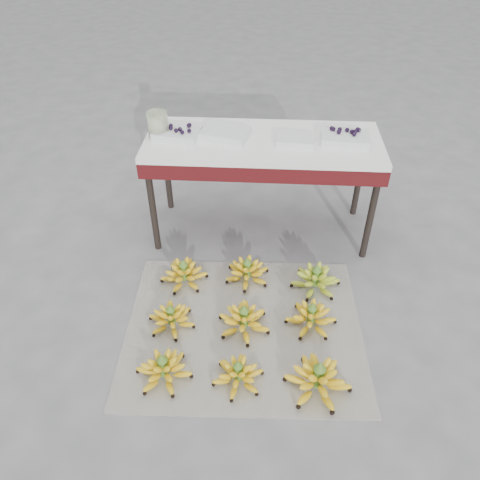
# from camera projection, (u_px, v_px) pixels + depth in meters

# --- Properties ---
(ground) EXTENTS (60.00, 60.00, 0.00)m
(ground) POSITION_uv_depth(u_px,v_px,m) (252.00, 336.00, 2.46)
(ground) COLOR #5B5B5D
(ground) RESTS_ON ground
(newspaper_mat) EXTENTS (1.29, 1.09, 0.01)m
(newspaper_mat) POSITION_uv_depth(u_px,v_px,m) (244.00, 328.00, 2.50)
(newspaper_mat) COLOR silver
(newspaper_mat) RESTS_ON ground
(bunch_front_left) EXTENTS (0.34, 0.34, 0.16)m
(bunch_front_left) POSITION_uv_depth(u_px,v_px,m) (164.00, 369.00, 2.23)
(bunch_front_left) COLOR yellow
(bunch_front_left) RESTS_ON newspaper_mat
(bunch_front_center) EXTENTS (0.25, 0.25, 0.15)m
(bunch_front_center) POSITION_uv_depth(u_px,v_px,m) (238.00, 374.00, 2.21)
(bunch_front_center) COLOR yellow
(bunch_front_center) RESTS_ON newspaper_mat
(bunch_front_right) EXTENTS (0.41, 0.41, 0.19)m
(bunch_front_right) POSITION_uv_depth(u_px,v_px,m) (318.00, 379.00, 2.17)
(bunch_front_right) COLOR yellow
(bunch_front_right) RESTS_ON newspaper_mat
(bunch_mid_left) EXTENTS (0.33, 0.33, 0.15)m
(bunch_mid_left) POSITION_uv_depth(u_px,v_px,m) (171.00, 318.00, 2.48)
(bunch_mid_left) COLOR yellow
(bunch_mid_left) RESTS_ON newspaper_mat
(bunch_mid_center) EXTENTS (0.33, 0.33, 0.17)m
(bunch_mid_center) POSITION_uv_depth(u_px,v_px,m) (244.00, 320.00, 2.46)
(bunch_mid_center) COLOR yellow
(bunch_mid_center) RESTS_ON newspaper_mat
(bunch_mid_right) EXTENTS (0.31, 0.31, 0.16)m
(bunch_mid_right) POSITION_uv_depth(u_px,v_px,m) (311.00, 317.00, 2.48)
(bunch_mid_right) COLOR yellow
(bunch_mid_right) RESTS_ON newspaper_mat
(bunch_back_left) EXTENTS (0.29, 0.29, 0.17)m
(bunch_back_left) POSITION_uv_depth(u_px,v_px,m) (184.00, 274.00, 2.75)
(bunch_back_left) COLOR yellow
(bunch_back_left) RESTS_ON newspaper_mat
(bunch_back_center) EXTENTS (0.30, 0.30, 0.16)m
(bunch_back_center) POSITION_uv_depth(u_px,v_px,m) (247.00, 272.00, 2.76)
(bunch_back_center) COLOR yellow
(bunch_back_center) RESTS_ON newspaper_mat
(bunch_back_right) EXTENTS (0.34, 0.34, 0.17)m
(bunch_back_right) POSITION_uv_depth(u_px,v_px,m) (316.00, 279.00, 2.70)
(bunch_back_right) COLOR #73A321
(bunch_back_right) RESTS_ON newspaper_mat
(vendor_table) EXTENTS (1.40, 0.56, 0.67)m
(vendor_table) POSITION_uv_depth(u_px,v_px,m) (263.00, 151.00, 2.81)
(vendor_table) COLOR black
(vendor_table) RESTS_ON ground
(tray_far_left) EXTENTS (0.29, 0.23, 0.07)m
(tray_far_left) POSITION_uv_depth(u_px,v_px,m) (177.00, 133.00, 2.77)
(tray_far_left) COLOR silver
(tray_far_left) RESTS_ON vendor_table
(tray_left) EXTENTS (0.32, 0.26, 0.04)m
(tray_left) POSITION_uv_depth(u_px,v_px,m) (225.00, 133.00, 2.77)
(tray_left) COLOR silver
(tray_left) RESTS_ON vendor_table
(tray_right) EXTENTS (0.23, 0.17, 0.04)m
(tray_right) POSITION_uv_depth(u_px,v_px,m) (296.00, 140.00, 2.72)
(tray_right) COLOR silver
(tray_right) RESTS_ON vendor_table
(tray_far_right) EXTENTS (0.29, 0.22, 0.07)m
(tray_far_right) POSITION_uv_depth(u_px,v_px,m) (345.00, 137.00, 2.73)
(tray_far_right) COLOR silver
(tray_far_right) RESTS_ON vendor_table
(glass_jar) EXTENTS (0.16, 0.16, 0.15)m
(glass_jar) POSITION_uv_depth(u_px,v_px,m) (158.00, 124.00, 2.74)
(glass_jar) COLOR beige
(glass_jar) RESTS_ON vendor_table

